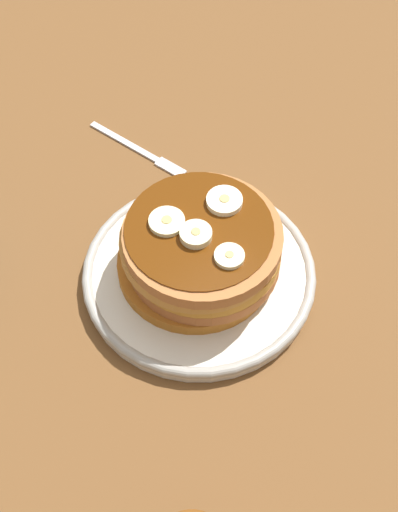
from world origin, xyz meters
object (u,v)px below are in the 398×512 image
at_px(plate, 199,275).
at_px(banana_slice_3, 224,201).
at_px(banana_slice_2, 227,258).
at_px(pancake_stack, 201,250).
at_px(banana_slice_0, 196,235).
at_px(fork, 142,151).
at_px(banana_slice_1, 167,222).

distance_m(plate, banana_slice_3, 0.08).
height_order(banana_slice_2, banana_slice_3, banana_slice_3).
bearing_deg(pancake_stack, banana_slice_0, 116.27).
distance_m(banana_slice_2, banana_slice_3, 0.06).
xyz_separation_m(plate, banana_slice_2, (-0.04, 0.00, 0.07)).
xyz_separation_m(pancake_stack, fork, (0.17, -0.06, -0.05)).
bearing_deg(fork, banana_slice_1, 152.20).
height_order(pancake_stack, banana_slice_1, banana_slice_1).
bearing_deg(pancake_stack, banana_slice_3, -75.88).
bearing_deg(fork, banana_slice_0, 159.02).
relative_size(plate, banana_slice_1, 6.87).
distance_m(pancake_stack, banana_slice_2, 0.05).
bearing_deg(banana_slice_2, banana_slice_3, -38.45).
distance_m(banana_slice_1, banana_slice_2, 0.07).
bearing_deg(banana_slice_1, banana_slice_0, -159.83).
xyz_separation_m(banana_slice_2, fork, (0.21, -0.06, -0.08)).
height_order(pancake_stack, banana_slice_0, banana_slice_0).
bearing_deg(plate, banana_slice_0, 124.04).
xyz_separation_m(pancake_stack, banana_slice_0, (-0.00, 0.01, 0.04)).
xyz_separation_m(banana_slice_0, banana_slice_2, (-0.04, -0.01, -0.00)).
height_order(pancake_stack, banana_slice_3, banana_slice_3).
bearing_deg(banana_slice_0, plate, -55.96).
height_order(banana_slice_2, fork, banana_slice_2).
height_order(banana_slice_1, banana_slice_3, same).
xyz_separation_m(plate, banana_slice_0, (-0.01, 0.01, 0.08)).
bearing_deg(pancake_stack, banana_slice_1, 41.30).
relative_size(plate, banana_slice_0, 7.77).
bearing_deg(pancake_stack, plate, 74.68).
bearing_deg(fork, pancake_stack, 161.45).
bearing_deg(banana_slice_0, fork, -20.98).
height_order(plate, banana_slice_0, banana_slice_0).
distance_m(pancake_stack, banana_slice_3, 0.05).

